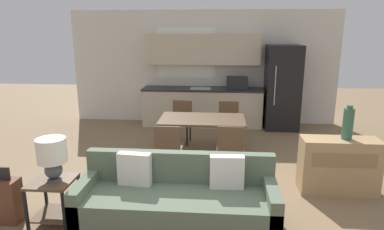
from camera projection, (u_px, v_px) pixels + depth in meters
The scene contains 15 objects.
ground_plane at pixel (183, 221), 4.15m from camera, with size 20.00×20.00×0.00m, color #7F6647.
wall_back at pixel (203, 67), 8.29m from camera, with size 6.40×0.07×2.70m.
kitchen_counter at pixel (203, 90), 8.13m from camera, with size 2.83×0.65×2.15m.
refrigerator at pixel (282, 87), 7.83m from camera, with size 0.75×0.79×1.92m.
dining_table at pixel (202, 122), 6.07m from camera, with size 1.50×0.88×0.72m.
couch at pixel (178, 198), 4.02m from camera, with size 2.29×0.80×0.83m.
side_table at pixel (53, 194), 4.03m from camera, with size 0.48×0.48×0.55m.
table_lamp at pixel (52, 155), 3.92m from camera, with size 0.34×0.34×0.50m.
credenza at pixel (338, 166), 4.81m from camera, with size 1.06×0.40×0.79m.
vase at pixel (348, 124), 4.66m from camera, with size 0.14×0.14×0.47m.
dining_chair_far_right at pixel (228, 120), 6.86m from camera, with size 0.44×0.44×0.84m.
dining_chair_near_right at pixel (230, 146), 5.35m from camera, with size 0.42×0.42×0.84m.
dining_chair_near_left at pixel (169, 146), 5.36m from camera, with size 0.42×0.42×0.84m.
dining_chair_far_left at pixel (181, 119), 6.96m from camera, with size 0.46×0.46×0.84m.
suitcase at pixel (5, 200), 4.09m from camera, with size 0.37×0.22×0.70m.
Camera 1 is at (0.41, -3.69, 2.27)m, focal length 32.00 mm.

